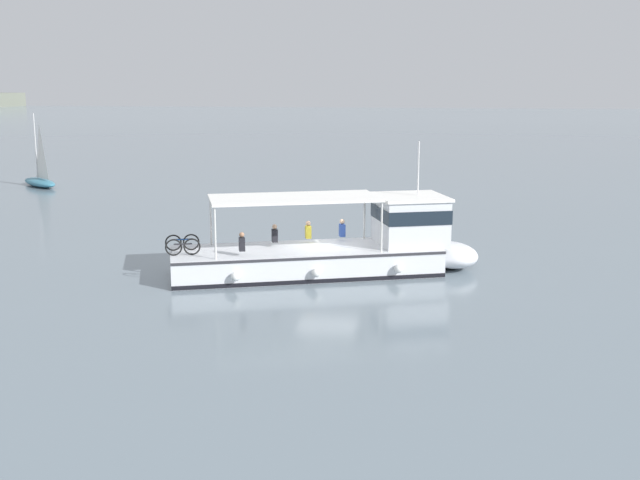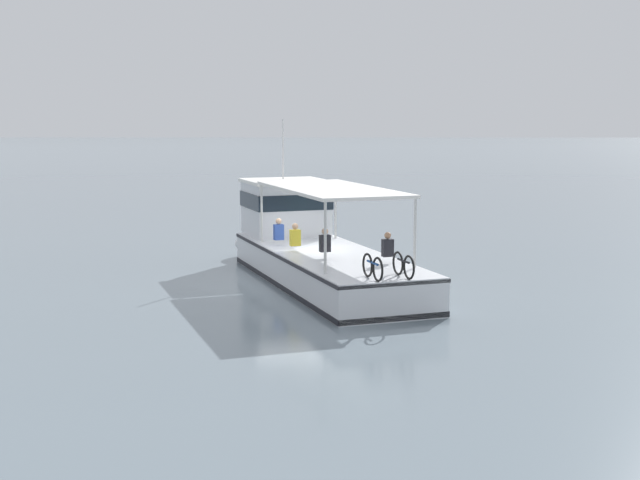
{
  "view_description": "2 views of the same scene",
  "coord_description": "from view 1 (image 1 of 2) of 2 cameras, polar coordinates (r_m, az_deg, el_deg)",
  "views": [
    {
      "loc": [
        -31.5,
        -4.71,
        7.74
      ],
      "look_at": [
        -0.84,
        0.18,
        1.4
      ],
      "focal_mm": 43.89,
      "sensor_mm": 36.0,
      "label": 1
    },
    {
      "loc": [
        -1.25,
        28.23,
        5.4
      ],
      "look_at": [
        -0.84,
        0.18,
        1.4
      ],
      "focal_mm": 48.63,
      "sensor_mm": 36.0,
      "label": 2
    }
  ],
  "objects": [
    {
      "name": "ground_plane",
      "position": [
        32.78,
        0.54,
        -2.12
      ],
      "size": [
        400.0,
        400.0,
        0.0
      ],
      "primitive_type": "plane",
      "color": "slate"
    },
    {
      "name": "sailboat_far_left",
      "position": [
        61.9,
        -19.75,
        4.19
      ],
      "size": [
        4.2,
        4.55,
        5.4
      ],
      "color": "teal",
      "rests_on": "ground"
    },
    {
      "name": "ferry_main",
      "position": [
        31.97,
        1.79,
        -0.61
      ],
      "size": [
        7.3,
        12.99,
        5.32
      ],
      "color": "silver",
      "rests_on": "ground"
    }
  ]
}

